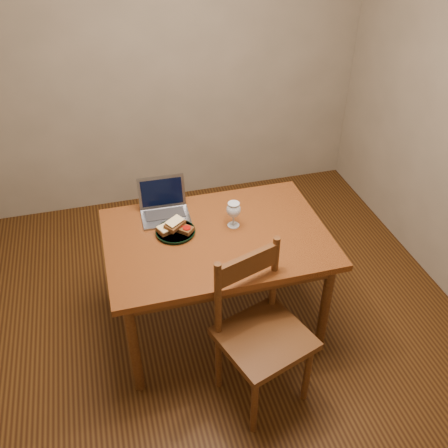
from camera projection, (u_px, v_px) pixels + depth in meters
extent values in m
cube|color=black|center=(223.00, 317.00, 3.41)|extent=(3.20, 3.20, 0.02)
cube|color=gray|center=(169.00, 52.00, 3.87)|extent=(3.20, 0.02, 2.60)
cube|color=gray|center=(374.00, 410.00, 1.38)|extent=(3.20, 0.02, 2.60)
cube|color=#4C220C|center=(217.00, 238.00, 2.93)|extent=(1.30, 0.90, 0.04)
cylinder|color=#3D1D0C|center=(134.00, 348.00, 2.75)|extent=(0.06, 0.06, 0.70)
cylinder|color=#3D1D0C|center=(325.00, 308.00, 2.99)|extent=(0.06, 0.06, 0.70)
cylinder|color=#3D1D0C|center=(120.00, 263.00, 3.32)|extent=(0.06, 0.06, 0.70)
cylinder|color=#3D1D0C|center=(281.00, 235.00, 3.56)|extent=(0.06, 0.06, 0.70)
cube|color=#3D1D0C|center=(264.00, 339.00, 2.66)|extent=(0.56, 0.55, 0.04)
cube|color=#3D1D0C|center=(248.00, 265.00, 2.53)|extent=(0.36, 0.15, 0.13)
cylinder|color=black|center=(176.00, 232.00, 2.93)|extent=(0.24, 0.24, 0.02)
cube|color=slate|center=(166.00, 217.00, 3.05)|extent=(0.30, 0.21, 0.01)
cube|color=slate|center=(162.00, 192.00, 3.10)|extent=(0.29, 0.07, 0.20)
cube|color=black|center=(162.00, 192.00, 3.10)|extent=(0.26, 0.05, 0.16)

